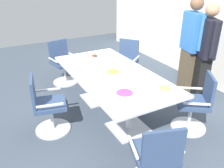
# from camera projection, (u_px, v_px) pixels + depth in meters

# --- Properties ---
(ground_plane) EXTENTS (10.00, 10.00, 0.01)m
(ground_plane) POSITION_uv_depth(u_px,v_px,m) (112.00, 112.00, 4.17)
(ground_plane) COLOR #3D4754
(back_wall) EXTENTS (8.00, 0.10, 2.80)m
(back_wall) POSITION_uv_depth(u_px,v_px,m) (221.00, 19.00, 4.59)
(back_wall) COLOR white
(back_wall) RESTS_ON ground
(conference_table) EXTENTS (2.40, 1.20, 0.75)m
(conference_table) POSITION_uv_depth(u_px,v_px,m) (112.00, 80.00, 3.90)
(conference_table) COLOR silver
(conference_table) RESTS_ON ground
(office_chair_0) EXTENTS (0.75, 0.75, 0.91)m
(office_chair_0) POSITION_uv_depth(u_px,v_px,m) (195.00, 106.00, 3.58)
(office_chair_0) COLOR silver
(office_chair_0) RESTS_ON ground
(office_chair_1) EXTENTS (0.76, 0.76, 0.91)m
(office_chair_1) POSITION_uv_depth(u_px,v_px,m) (126.00, 64.00, 5.17)
(office_chair_1) COLOR silver
(office_chair_1) RESTS_ON ground
(office_chair_2) EXTENTS (0.64, 0.64, 0.91)m
(office_chair_2) POSITION_uv_depth(u_px,v_px,m) (63.00, 64.00, 5.13)
(office_chair_2) COLOR silver
(office_chair_2) RESTS_ON ground
(office_chair_3) EXTENTS (0.64, 0.64, 0.91)m
(office_chair_3) POSITION_uv_depth(u_px,v_px,m) (47.00, 108.00, 3.53)
(office_chair_3) COLOR silver
(office_chair_3) RESTS_ON ground
(office_chair_4) EXTENTS (0.68, 0.68, 0.91)m
(office_chair_4) POSITION_uv_depth(u_px,v_px,m) (155.00, 160.00, 2.56)
(office_chair_4) COLOR silver
(office_chair_4) RESTS_ON ground
(person_standing_0) EXTENTS (0.61, 0.32, 1.85)m
(person_standing_0) POSITION_uv_depth(u_px,v_px,m) (191.00, 45.00, 4.46)
(person_standing_0) COLOR brown
(person_standing_0) RESTS_ON ground
(person_standing_1) EXTENTS (0.58, 0.40, 1.78)m
(person_standing_1) POSITION_uv_depth(u_px,v_px,m) (205.00, 52.00, 4.24)
(person_standing_1) COLOR black
(person_standing_1) RESTS_ON ground
(snack_bowl_cookies) EXTENTS (0.18, 0.18, 0.11)m
(snack_bowl_cookies) POSITION_uv_depth(u_px,v_px,m) (164.00, 90.00, 3.19)
(snack_bowl_cookies) COLOR white
(snack_bowl_cookies) RESTS_ON conference_table
(snack_bowl_candy_mix) EXTENTS (0.26, 0.26, 0.08)m
(snack_bowl_candy_mix) POSITION_uv_depth(u_px,v_px,m) (124.00, 94.00, 3.11)
(snack_bowl_candy_mix) COLOR white
(snack_bowl_candy_mix) RESTS_ON conference_table
(snack_bowl_chips_yellow) EXTENTS (0.23, 0.23, 0.11)m
(snack_bowl_chips_yellow) POSITION_uv_depth(u_px,v_px,m) (113.00, 73.00, 3.70)
(snack_bowl_chips_yellow) COLOR white
(snack_bowl_chips_yellow) RESTS_ON conference_table
(donut_platter) EXTENTS (0.34, 0.34, 0.04)m
(donut_platter) POSITION_uv_depth(u_px,v_px,m) (88.00, 57.00, 4.49)
(donut_platter) COLOR white
(donut_platter) RESTS_ON conference_table
(plate_stack) EXTENTS (0.21, 0.21, 0.05)m
(plate_stack) POSITION_uv_depth(u_px,v_px,m) (120.00, 59.00, 4.36)
(plate_stack) COLOR white
(plate_stack) RESTS_ON conference_table
(napkin_pile) EXTENTS (0.20, 0.20, 0.05)m
(napkin_pile) POSITION_uv_depth(u_px,v_px,m) (93.00, 69.00, 3.91)
(napkin_pile) COLOR white
(napkin_pile) RESTS_ON conference_table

